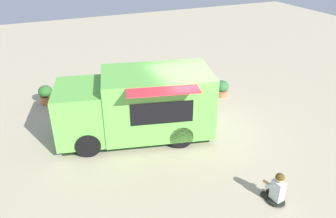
# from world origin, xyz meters

# --- Properties ---
(ground_plane) EXTENTS (40.00, 40.00, 0.00)m
(ground_plane) POSITION_xyz_m (0.00, 0.00, 0.00)
(ground_plane) COLOR #BBAF90
(food_truck) EXTENTS (3.64, 5.34, 2.26)m
(food_truck) POSITION_xyz_m (0.58, 1.85, 1.09)
(food_truck) COLOR #67BC4A
(food_truck) RESTS_ON ground_plane
(person_customer) EXTENTS (0.75, 0.51, 0.91)m
(person_customer) POSITION_xyz_m (-3.89, -0.31, 0.37)
(person_customer) COLOR black
(person_customer) RESTS_ON ground_plane
(planter_flowering_near) EXTENTS (0.56, 0.56, 0.79)m
(planter_flowering_near) POSITION_xyz_m (4.36, 4.51, 0.42)
(planter_flowering_near) COLOR #C37344
(planter_flowering_near) RESTS_ON ground_plane
(planter_flowering_far) EXTENTS (0.56, 0.56, 0.69)m
(planter_flowering_far) POSITION_xyz_m (2.18, -2.43, 0.35)
(planter_flowering_far) COLOR #B66D47
(planter_flowering_far) RESTS_ON ground_plane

